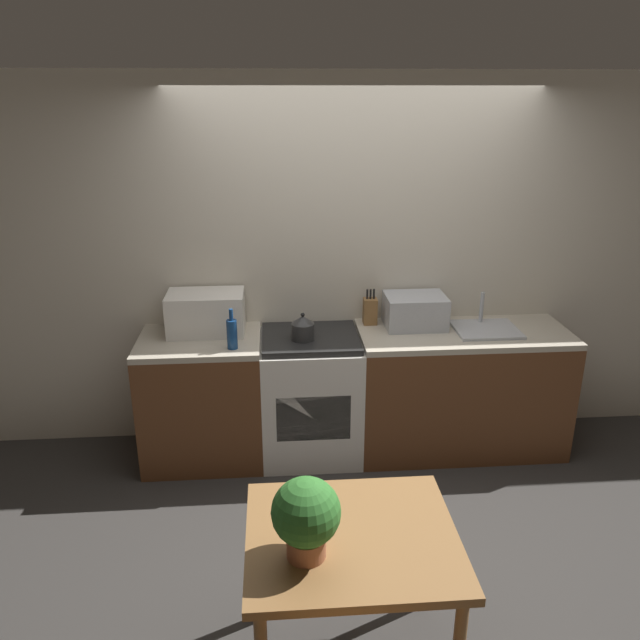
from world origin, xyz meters
TOP-DOWN VIEW (x-y plane):
  - ground_plane at (0.00, 0.00)m, footprint 16.00×16.00m
  - wall_back at (0.00, 1.10)m, footprint 10.00×0.06m
  - counter_left_run at (-1.07, 0.76)m, footprint 0.82×0.62m
  - counter_right_run at (0.75, 0.76)m, footprint 1.46×0.62m
  - stove_range at (-0.32, 0.76)m, footprint 0.68×0.62m
  - kettle at (-0.37, 0.70)m, footprint 0.16×0.16m
  - microwave at (-1.03, 0.88)m, footprint 0.52×0.32m
  - bottle at (-0.84, 0.58)m, footprint 0.07×0.07m
  - knife_block at (0.12, 0.96)m, footprint 0.09×0.09m
  - toaster_oven at (0.42, 0.89)m, footprint 0.42×0.32m
  - sink_basin at (0.90, 0.76)m, footprint 0.44×0.37m
  - dining_table at (-0.26, -1.07)m, footprint 0.88×0.77m
  - potted_plant at (-0.46, -1.18)m, footprint 0.27×0.27m

SIDE VIEW (x-z plane):
  - ground_plane at x=0.00m, z-range 0.00..0.00m
  - stove_range at x=-0.32m, z-range 0.00..0.90m
  - counter_left_run at x=-1.07m, z-range 0.00..0.90m
  - counter_right_run at x=0.75m, z-range 0.00..0.90m
  - dining_table at x=-0.26m, z-range 0.27..1.01m
  - sink_basin at x=0.90m, z-range 0.80..1.04m
  - potted_plant at x=-0.46m, z-range 0.76..1.10m
  - kettle at x=-0.37m, z-range 0.89..1.08m
  - knife_block at x=0.12m, z-range 0.87..1.13m
  - bottle at x=-0.84m, z-range 0.87..1.14m
  - toaster_oven at x=0.42m, z-range 0.90..1.13m
  - microwave at x=-1.03m, z-range 0.90..1.18m
  - wall_back at x=0.00m, z-range 0.00..2.60m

